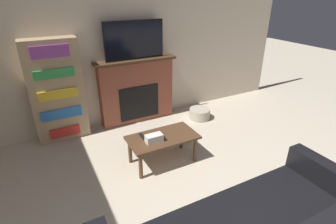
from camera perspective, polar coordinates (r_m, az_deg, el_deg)
wall_back at (r=4.52m, az=-8.98°, el=14.40°), size 6.38×0.06×2.70m
fireplace at (r=4.63m, az=-6.82°, el=4.67°), size 1.40×0.28×1.12m
tv at (r=4.38m, az=-7.32°, el=15.25°), size 1.00×0.03×0.62m
coffee_table at (r=3.53m, az=-1.17°, el=-6.15°), size 0.93×0.50×0.40m
tissue_box at (r=3.37m, az=-3.06°, el=-5.72°), size 0.22×0.12×0.10m
remote_control at (r=3.50m, az=-5.59°, el=-5.29°), size 0.04×0.15×0.02m
bookshelf at (r=4.28m, az=-23.02°, el=4.14°), size 0.76×0.29×1.56m
storage_basket at (r=4.85m, az=6.89°, el=-0.37°), size 0.38×0.38×0.19m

